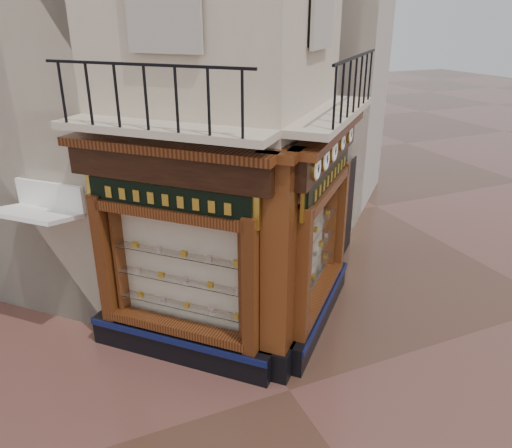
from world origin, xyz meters
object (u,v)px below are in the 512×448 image
corner_pilaster (278,274)px  clock_c (334,151)px  clock_d (342,142)px  signboard_right (328,176)px  clock_a (316,168)px  clock_e (350,134)px  awning (56,333)px  clock_b (325,159)px  signboard_left (168,199)px

corner_pilaster → clock_c: size_ratio=9.80×
clock_d → signboard_right: size_ratio=0.14×
clock_a → clock_e: (1.77, 1.77, 0.00)m
awning → clock_b: bearing=-162.7°
clock_b → signboard_right: size_ratio=0.18×
signboard_left → clock_e: bearing=-123.7°
corner_pilaster → clock_b: corner_pilaster is taller
clock_d → clock_e: bearing=-0.0°
corner_pilaster → clock_a: corner_pilaster is taller
clock_a → clock_d: size_ratio=1.22×
corner_pilaster → signboard_left: size_ratio=1.78×
clock_c → awning: bearing=113.5°
awning → signboard_left: bearing=-176.0°
signboard_left → awning: bearing=4.0°
signboard_right → corner_pilaster: bearing=169.8°
clock_c → signboard_right: clock_c is taller
clock_b → signboard_right: 0.91m
clock_d → awning: size_ratio=0.21×
clock_a → clock_e: bearing=0.0°
clock_b → corner_pilaster: bearing=157.1°
awning → signboard_right: (4.93, -1.75, 3.10)m
corner_pilaster → clock_e: bearing=-8.2°
clock_a → clock_b: 0.55m
clock_b → clock_e: bearing=0.0°
clock_b → clock_d: clock_b is taller
clock_a → signboard_right: clock_a is taller
clock_b → signboard_left: 2.60m
clock_b → clock_e: (1.37, 1.37, 0.00)m
signboard_right → clock_c: bearing=-144.2°
clock_c → awning: 6.39m
clock_e → awning: 6.96m
clock_b → awning: clock_b is taller
clock_a → clock_d: clock_a is taller
corner_pilaster → clock_d: 2.84m
clock_b → signboard_right: (0.45, 0.60, -0.52)m
clock_b → clock_e: 1.94m
signboard_left → corner_pilaster: bearing=-169.8°
clock_e → clock_c: bearing=-180.0°
clock_c → awning: size_ratio=0.27×
clock_d → signboard_left: size_ratio=0.14×
corner_pilaster → clock_a: size_ratio=10.38×
clock_c → clock_d: (0.47, 0.47, 0.00)m
signboard_right → signboard_left: bearing=135.0°
clock_c → clock_e: bearing=0.0°
awning → signboard_left: size_ratio=0.67×
corner_pilaster → clock_d: corner_pilaster is taller
clock_d → awning: (-5.37, 1.46, -3.62)m
clock_b → clock_e: clock_b is taller
clock_b → awning: 6.22m
clock_a → corner_pilaster: bearing=136.8°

